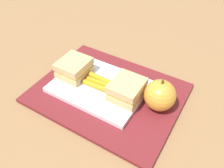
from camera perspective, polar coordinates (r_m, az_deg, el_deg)
ground_plane at (r=0.60m, az=-1.02°, el=-2.52°), size 2.40×2.40×0.00m
lunchbag_mat at (r=0.60m, az=-1.03°, el=-2.19°), size 0.36×0.28×0.01m
food_tray at (r=0.60m, az=-3.08°, el=-0.57°), size 0.23×0.17×0.01m
sandwich_half_left at (r=0.62m, az=-9.24°, el=3.90°), size 0.07×0.08×0.04m
sandwich_half_right at (r=0.55m, az=3.62°, el=-1.33°), size 0.07×0.08×0.04m
carrot_sticks_bundle at (r=0.59m, az=-3.15°, el=0.34°), size 0.08×0.04×0.02m
apple at (r=0.54m, az=11.63°, el=-2.72°), size 0.07×0.07×0.08m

